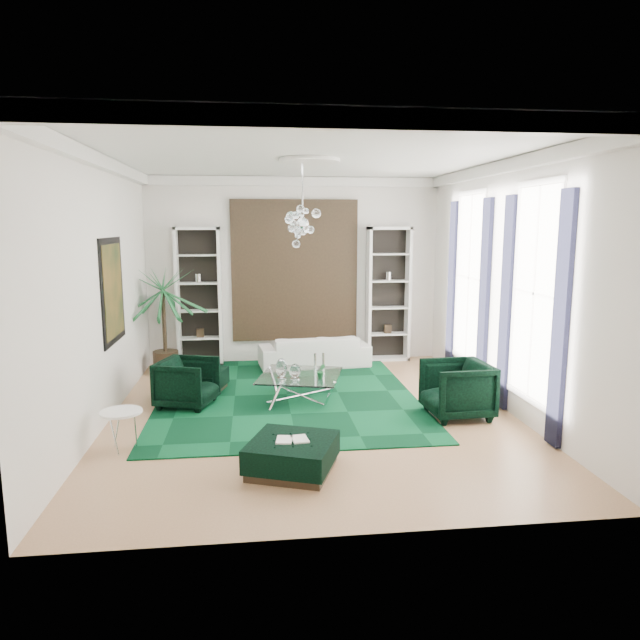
{
  "coord_description": "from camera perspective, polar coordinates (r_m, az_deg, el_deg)",
  "views": [
    {
      "loc": [
        -0.86,
        -8.3,
        2.83
      ],
      "look_at": [
        0.18,
        0.5,
        1.35
      ],
      "focal_mm": 32.0,
      "sensor_mm": 36.0,
      "label": 1
    }
  ],
  "objects": [
    {
      "name": "book",
      "position": [
        6.74,
        -2.81,
        -11.8
      ],
      "size": [
        0.38,
        0.25,
        0.03
      ],
      "primitive_type": "cube",
      "color": "white",
      "rests_on": "ottoman_front"
    },
    {
      "name": "armchair_left",
      "position": [
        9.26,
        -13.13,
        -6.13
      ],
      "size": [
        1.05,
        1.04,
        0.76
      ],
      "primitive_type": "imported",
      "rotation": [
        0.0,
        0.0,
        1.26
      ],
      "color": "black",
      "rests_on": "floor"
    },
    {
      "name": "ottoman_front",
      "position": [
        6.81,
        -2.8,
        -13.38
      ],
      "size": [
        1.21,
        1.21,
        0.38
      ],
      "primitive_type": "cube",
      "rotation": [
        0.0,
        0.0,
        -0.36
      ],
      "color": "black",
      "rests_on": "floor"
    },
    {
      "name": "tapestry",
      "position": [
        11.83,
        -2.54,
        4.94
      ],
      "size": [
        2.5,
        0.06,
        2.8
      ],
      "primitive_type": "cube",
      "color": "black",
      "rests_on": "wall_back"
    },
    {
      "name": "chandelier",
      "position": [
        8.69,
        -1.76,
        9.58
      ],
      "size": [
        0.88,
        0.88,
        0.69
      ],
      "primitive_type": null,
      "rotation": [
        0.0,
        0.0,
        -0.17
      ],
      "color": "white",
      "rests_on": "ceiling"
    },
    {
      "name": "ceiling",
      "position": [
        8.4,
        -0.83,
        16.15
      ],
      "size": [
        6.0,
        7.0,
        0.02
      ],
      "primitive_type": "cube",
      "color": "white",
      "rests_on": "ground"
    },
    {
      "name": "side_table",
      "position": [
        7.79,
        -19.17,
        -10.44
      ],
      "size": [
        0.56,
        0.56,
        0.5
      ],
      "primitive_type": "cylinder",
      "rotation": [
        0.0,
        0.0,
        0.07
      ],
      "color": "white",
      "rests_on": "floor"
    },
    {
      "name": "painting",
      "position": [
        9.2,
        -19.97,
        2.77
      ],
      "size": [
        0.04,
        1.3,
        1.6
      ],
      "primitive_type": "cube",
      "color": "black",
      "rests_on": "wall_left"
    },
    {
      "name": "window_far",
      "position": [
        10.57,
        14.71,
        4.1
      ],
      "size": [
        0.03,
        1.1,
        2.9
      ],
      "primitive_type": "cube",
      "color": "white",
      "rests_on": "wall_right"
    },
    {
      "name": "wall_back",
      "position": [
        11.88,
        -2.56,
        4.96
      ],
      "size": [
        6.0,
        0.02,
        3.8
      ],
      "primitive_type": "cube",
      "color": "silver",
      "rests_on": "ground"
    },
    {
      "name": "floor",
      "position": [
        8.81,
        -0.77,
        -9.34
      ],
      "size": [
        6.0,
        7.0,
        0.02
      ],
      "primitive_type": "cube",
      "color": "tan",
      "rests_on": "ground"
    },
    {
      "name": "ottoman_side",
      "position": [
        10.01,
        -12.14,
        -6.06
      ],
      "size": [
        1.05,
        1.05,
        0.38
      ],
      "primitive_type": "cube",
      "rotation": [
        0.0,
        0.0,
        -0.28
      ],
      "color": "black",
      "rests_on": "floor"
    },
    {
      "name": "window_near",
      "position": [
        8.39,
        20.65,
        2.48
      ],
      "size": [
        0.03,
        1.1,
        2.9
      ],
      "primitive_type": "cube",
      "color": "white",
      "rests_on": "wall_right"
    },
    {
      "name": "shelving_right",
      "position": [
        12.03,
        6.84,
        2.57
      ],
      "size": [
        0.9,
        0.38,
        2.8
      ],
      "primitive_type": null,
      "color": "white",
      "rests_on": "floor"
    },
    {
      "name": "wall_left",
      "position": [
        8.62,
        -21.14,
        2.63
      ],
      "size": [
        0.02,
        7.0,
        3.8
      ],
      "primitive_type": "cube",
      "color": "silver",
      "rests_on": "ground"
    },
    {
      "name": "crown_molding",
      "position": [
        8.39,
        -0.83,
        15.41
      ],
      "size": [
        6.0,
        7.0,
        0.18
      ],
      "primitive_type": null,
      "color": "white",
      "rests_on": "ceiling"
    },
    {
      "name": "curtain_near_a",
      "position": [
        7.73,
        22.95,
        -0.08
      ],
      "size": [
        0.07,
        0.3,
        3.25
      ],
      "primitive_type": "cube",
      "color": "black",
      "rests_on": "floor"
    },
    {
      "name": "curtain_near_b",
      "position": [
        9.1,
        18.13,
        1.54
      ],
      "size": [
        0.07,
        0.3,
        3.25
      ],
      "primitive_type": "cube",
      "color": "black",
      "rests_on": "floor"
    },
    {
      "name": "table_plant",
      "position": [
        9.05,
        0.13,
        -5.13
      ],
      "size": [
        0.13,
        0.11,
        0.24
      ],
      "primitive_type": "imported",
      "rotation": [
        0.0,
        0.0,
        -0.0
      ],
      "color": "#1F6835",
      "rests_on": "coffee_table"
    },
    {
      "name": "shelving_left",
      "position": [
        11.75,
        -12.01,
        2.26
      ],
      "size": [
        0.9,
        0.38,
        2.8
      ],
      "primitive_type": null,
      "color": "white",
      "rests_on": "floor"
    },
    {
      "name": "palm",
      "position": [
        11.22,
        -15.39,
        1.36
      ],
      "size": [
        2.1,
        2.1,
        2.63
      ],
      "primitive_type": null,
      "rotation": [
        0.0,
        0.0,
        0.34
      ],
      "color": "#1F6835",
      "rests_on": "floor"
    },
    {
      "name": "wall_front",
      "position": [
        4.95,
        3.41,
        -1.4
      ],
      "size": [
        6.0,
        0.02,
        3.8
      ],
      "primitive_type": "cube",
      "color": "silver",
      "rests_on": "ground"
    },
    {
      "name": "curtain_far_a",
      "position": [
        9.86,
        16.1,
        2.21
      ],
      "size": [
        0.07,
        0.3,
        3.25
      ],
      "primitive_type": "cube",
      "color": "black",
      "rests_on": "floor"
    },
    {
      "name": "sofa",
      "position": [
        11.53,
        -0.58,
        -3.12
      ],
      "size": [
        2.27,
        1.09,
        0.64
      ],
      "primitive_type": "imported",
      "rotation": [
        0.0,
        0.0,
        3.25
      ],
      "color": "silver",
      "rests_on": "floor"
    },
    {
      "name": "wall_right",
      "position": [
        9.2,
        18.21,
        3.18
      ],
      "size": [
        0.02,
        7.0,
        3.8
      ],
      "primitive_type": "cube",
      "color": "silver",
      "rests_on": "ground"
    },
    {
      "name": "ceiling_medallion",
      "position": [
        8.69,
        -1.04,
        15.66
      ],
      "size": [
        0.9,
        0.9,
        0.05
      ],
      "primitive_type": "cylinder",
      "color": "white",
      "rests_on": "ceiling"
    },
    {
      "name": "armchair_right",
      "position": [
        8.79,
        13.52,
        -6.74
      ],
      "size": [
        0.97,
        0.94,
        0.84
      ],
      "primitive_type": "imported",
      "rotation": [
        0.0,
        0.0,
        -1.52
      ],
      "color": "black",
      "rests_on": "floor"
    },
    {
      "name": "rug",
      "position": [
        9.7,
        -3.34,
        -7.45
      ],
      "size": [
        4.2,
        5.0,
        0.02
      ],
      "primitive_type": "cube",
      "color": "black",
      "rests_on": "floor"
    },
    {
      "name": "curtain_far_b",
      "position": [
        11.31,
        13.05,
        3.23
      ],
      "size": [
        0.07,
        0.3,
        3.25
      ],
      "primitive_type": "cube",
      "color": "black",
      "rests_on": "floor"
    },
    {
      "name": "coffee_table",
      "position": [
        9.36,
        -1.99,
        -6.77
      ],
      "size": [
        1.53,
        1.53,
        0.43
      ],
      "primitive_type": null,
      "rotation": [
        0.0,
        0.0,
        -0.26
      ],
      "color": "white",
      "rests_on": "floor"
    }
  ]
}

